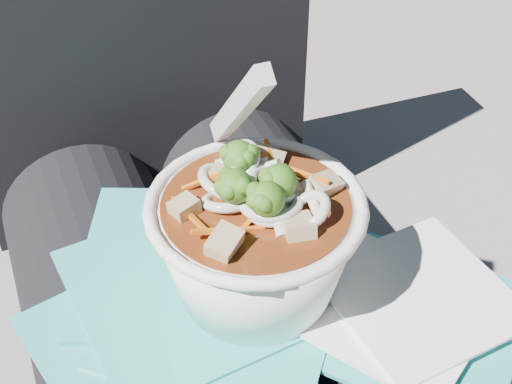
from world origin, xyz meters
name	(u,v)px	position (x,y,z in m)	size (l,w,h in m)	color
lap	(236,350)	(0.00, 0.00, 0.55)	(0.32, 0.48, 0.16)	black
person_body	(199,260)	(0.00, 0.09, 0.57)	(0.34, 0.94, 1.02)	black
plastic_bag	(225,307)	(-0.02, -0.02, 0.63)	(0.37, 0.34, 0.01)	teal
napkins	(408,305)	(0.10, -0.08, 0.64)	(0.17, 0.16, 0.01)	white
udon_bowl	(256,235)	(0.01, -0.02, 0.69)	(0.19, 0.19, 0.19)	white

